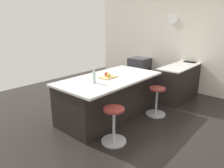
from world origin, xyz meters
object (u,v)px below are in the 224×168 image
object	(u,v)px
kitchen_island	(109,97)
water_bottle	(94,77)
stool_by_window	(156,102)
apple_red	(106,74)
stool_middle	(114,126)
cutting_board	(108,77)
apple_yellow	(109,75)
oven_range	(139,71)

from	to	relation	value
kitchen_island	water_bottle	size ratio (longest dim) A/B	7.40
stool_by_window	apple_red	xyz separation A→B (m)	(0.74, -0.83, 0.65)
kitchen_island	water_bottle	xyz separation A→B (m)	(0.50, 0.08, 0.56)
stool_middle	water_bottle	bearing A→B (deg)	-108.24
kitchen_island	stool_middle	distance (m)	1.08
kitchen_island	cutting_board	distance (m)	0.45
stool_by_window	apple_yellow	world-z (taller)	apple_yellow
stool_middle	kitchen_island	bearing A→B (deg)	-133.34
stool_middle	cutting_board	world-z (taller)	cutting_board
water_bottle	cutting_board	bearing A→B (deg)	-172.54
oven_range	kitchen_island	xyz separation A→B (m)	(2.54, 0.89, 0.01)
cutting_board	apple_yellow	world-z (taller)	apple_yellow
stool_by_window	cutting_board	size ratio (longest dim) A/B	1.78
stool_middle	cutting_board	xyz separation A→B (m)	(-0.70, -0.76, 0.60)
water_bottle	stool_middle	bearing A→B (deg)	71.76
cutting_board	water_bottle	distance (m)	0.49
apple_yellow	apple_red	bearing A→B (deg)	-107.33
stool_by_window	apple_yellow	distance (m)	1.25
oven_range	kitchen_island	world-z (taller)	kitchen_island
stool_by_window	cutting_board	xyz separation A→B (m)	(0.77, -0.76, 0.60)
kitchen_island	stool_middle	bearing A→B (deg)	46.66
oven_range	cutting_board	bearing A→B (deg)	19.49
oven_range	apple_yellow	bearing A→B (deg)	19.70
stool_middle	oven_range	bearing A→B (deg)	-153.02
cutting_board	apple_red	bearing A→B (deg)	-107.05
oven_range	stool_middle	xyz separation A→B (m)	(3.27, 1.67, -0.14)
oven_range	apple_red	distance (m)	2.73
stool_by_window	water_bottle	bearing A→B (deg)	-29.30
oven_range	water_bottle	world-z (taller)	water_bottle
oven_range	apple_red	bearing A→B (deg)	18.12
oven_range	stool_by_window	bearing A→B (deg)	42.65
stool_by_window	water_bottle	xyz separation A→B (m)	(1.24, -0.69, 0.71)
oven_range	cutting_board	world-z (taller)	cutting_board
oven_range	stool_by_window	world-z (taller)	oven_range
oven_range	stool_middle	size ratio (longest dim) A/B	1.37
oven_range	kitchen_island	distance (m)	2.69
oven_range	water_bottle	distance (m)	3.25
apple_red	water_bottle	size ratio (longest dim) A/B	0.26
apple_yellow	kitchen_island	bearing A→B (deg)	-138.62
water_bottle	oven_range	bearing A→B (deg)	-162.29
oven_range	water_bottle	xyz separation A→B (m)	(3.04, 0.97, 0.58)
oven_range	stool_middle	bearing A→B (deg)	26.98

